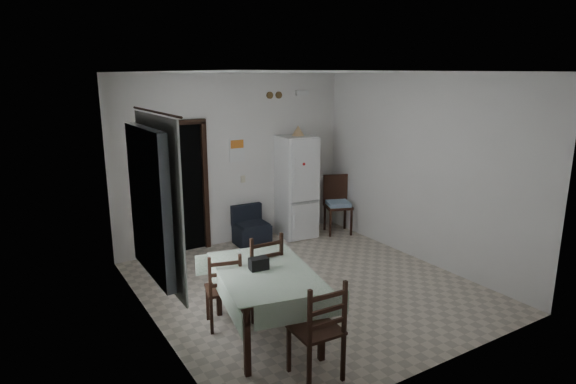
% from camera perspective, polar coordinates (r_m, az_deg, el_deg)
% --- Properties ---
extents(ground, '(4.50, 4.50, 0.00)m').
position_cam_1_polar(ground, '(6.83, 2.24, -11.11)').
color(ground, '#BCAE99').
rests_on(ground, ground).
extents(ceiling, '(4.20, 4.50, 0.02)m').
position_cam_1_polar(ceiling, '(6.19, 2.50, 14.02)').
color(ceiling, white).
rests_on(ceiling, ground).
extents(wall_back, '(4.20, 0.02, 2.90)m').
position_cam_1_polar(wall_back, '(8.28, -6.38, 3.80)').
color(wall_back, silver).
rests_on(wall_back, ground).
extents(wall_front, '(4.20, 0.02, 2.90)m').
position_cam_1_polar(wall_front, '(4.73, 17.82, -4.40)').
color(wall_front, silver).
rests_on(wall_front, ground).
extents(wall_left, '(0.02, 4.50, 2.90)m').
position_cam_1_polar(wall_left, '(5.50, -16.12, -1.77)').
color(wall_left, silver).
rests_on(wall_left, ground).
extents(wall_right, '(0.02, 4.50, 2.90)m').
position_cam_1_polar(wall_right, '(7.71, 15.45, 2.64)').
color(wall_right, silver).
rests_on(wall_right, ground).
extents(doorway, '(1.06, 0.52, 2.22)m').
position_cam_1_polar(doorway, '(8.16, -13.59, 0.57)').
color(doorway, black).
rests_on(doorway, ground).
extents(window_recess, '(0.10, 1.20, 1.60)m').
position_cam_1_polar(window_recess, '(5.27, -16.11, -1.29)').
color(window_recess, silver).
rests_on(window_recess, ground).
extents(curtain, '(0.02, 1.45, 1.85)m').
position_cam_1_polar(curtain, '(5.30, -14.97, -1.14)').
color(curtain, silver).
rests_on(curtain, ground).
extents(curtain_rod, '(0.02, 1.60, 0.02)m').
position_cam_1_polar(curtain_rod, '(5.15, -15.52, 9.14)').
color(curtain_rod, black).
rests_on(curtain_rod, ground).
extents(calendar, '(0.28, 0.02, 0.40)m').
position_cam_1_polar(calendar, '(8.26, -6.06, 4.98)').
color(calendar, white).
rests_on(calendar, ground).
extents(calendar_image, '(0.24, 0.01, 0.14)m').
position_cam_1_polar(calendar_image, '(8.24, -6.06, 5.67)').
color(calendar_image, orange).
rests_on(calendar_image, ground).
extents(light_switch, '(0.08, 0.02, 0.12)m').
position_cam_1_polar(light_switch, '(8.40, -5.36, 1.54)').
color(light_switch, beige).
rests_on(light_switch, ground).
extents(vent_left, '(0.12, 0.03, 0.12)m').
position_cam_1_polar(vent_left, '(8.47, -2.17, 11.39)').
color(vent_left, brown).
rests_on(vent_left, ground).
extents(vent_right, '(0.12, 0.03, 0.12)m').
position_cam_1_polar(vent_right, '(8.56, -1.10, 11.42)').
color(vent_right, brown).
rests_on(vent_right, ground).
extents(emergency_light, '(0.25, 0.07, 0.09)m').
position_cam_1_polar(emergency_light, '(8.79, 1.68, 11.67)').
color(emergency_light, white).
rests_on(emergency_light, ground).
extents(fridge, '(0.64, 0.64, 1.83)m').
position_cam_1_polar(fridge, '(8.61, 0.96, 0.62)').
color(fridge, white).
rests_on(fridge, ground).
extents(tan_cone, '(0.23, 0.23, 0.18)m').
position_cam_1_polar(tan_cone, '(8.48, 1.21, 7.29)').
color(tan_cone, tan).
rests_on(tan_cone, fridge).
extents(navy_seat, '(0.58, 0.56, 0.67)m').
position_cam_1_polar(navy_seat, '(8.33, -4.33, -4.00)').
color(navy_seat, black).
rests_on(navy_seat, ground).
extents(corner_chair, '(0.60, 0.60, 1.07)m').
position_cam_1_polar(corner_chair, '(8.90, 5.96, -1.54)').
color(corner_chair, black).
rests_on(corner_chair, ground).
extents(dining_table, '(1.27, 1.67, 0.78)m').
position_cam_1_polar(dining_table, '(5.50, -2.68, -13.06)').
color(dining_table, '#ABC1A5').
rests_on(dining_table, ground).
extents(black_bag, '(0.22, 0.15, 0.13)m').
position_cam_1_polar(black_bag, '(5.34, -3.49, -8.47)').
color(black_bag, black).
rests_on(black_bag, dining_table).
extents(dining_chair_far_left, '(0.49, 0.49, 0.93)m').
position_cam_1_polar(dining_chair_far_left, '(5.73, -7.67, -11.22)').
color(dining_chair_far_left, black).
rests_on(dining_chair_far_left, ground).
extents(dining_chair_far_right, '(0.47, 0.47, 1.06)m').
position_cam_1_polar(dining_chair_far_right, '(5.93, -3.38, -9.51)').
color(dining_chair_far_right, black).
rests_on(dining_chair_far_right, ground).
extents(dining_chair_near_head, '(0.46, 0.46, 1.04)m').
position_cam_1_polar(dining_chair_near_head, '(4.78, 3.33, -15.79)').
color(dining_chair_near_head, black).
rests_on(dining_chair_near_head, ground).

